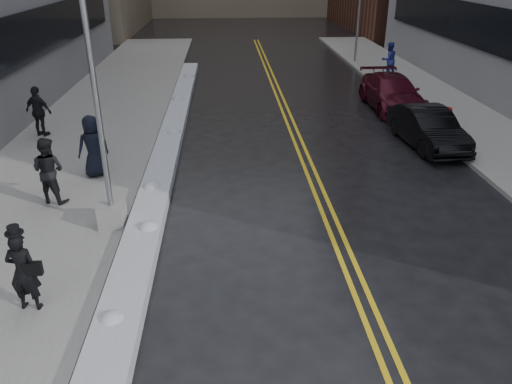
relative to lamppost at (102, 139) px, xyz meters
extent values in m
plane|color=black|center=(3.30, -2.00, -2.53)|extent=(160.00, 160.00, 0.00)
cube|color=gray|center=(-2.45, 8.00, -2.46)|extent=(5.50, 50.00, 0.15)
cube|color=gray|center=(13.30, 8.00, -2.46)|extent=(4.00, 50.00, 0.15)
cube|color=gold|center=(5.65, 8.00, -2.53)|extent=(0.12, 50.00, 0.01)
cube|color=gold|center=(5.95, 8.00, -2.53)|extent=(0.12, 50.00, 0.01)
cube|color=silver|center=(0.85, 6.00, -2.36)|extent=(0.90, 30.00, 0.34)
cube|color=gray|center=(0.00, 0.00, -2.08)|extent=(0.65, 0.65, 0.60)
cylinder|color=gray|center=(0.00, 0.00, 1.72)|extent=(0.14, 0.14, 7.00)
cylinder|color=maroon|center=(12.30, 8.00, -2.08)|extent=(0.24, 0.24, 0.60)
sphere|color=maroon|center=(12.30, 8.00, -1.78)|extent=(0.26, 0.26, 0.26)
cylinder|color=maroon|center=(12.30, 8.00, -2.03)|extent=(0.25, 0.10, 0.10)
cylinder|color=gray|center=(11.80, 22.00, 0.12)|extent=(0.14, 0.14, 5.00)
imported|color=black|center=(-0.99, -3.33, -1.53)|extent=(0.66, 0.46, 1.70)
imported|color=black|center=(-1.99, 1.55, -1.43)|extent=(1.11, 0.98, 1.91)
imported|color=black|center=(-1.17, 3.39, -1.40)|extent=(1.14, 1.00, 1.97)
imported|color=black|center=(-4.18, 7.52, -1.41)|extent=(1.24, 0.88, 1.95)
imported|color=navy|center=(12.50, 17.10, -1.40)|extent=(1.14, 1.01, 1.96)
imported|color=black|center=(10.56, 5.80, -1.81)|extent=(1.86, 4.48, 1.44)
imported|color=#3F0A18|center=(10.80, 10.93, -1.77)|extent=(2.17, 5.30, 1.53)
camera|label=1|loc=(3.01, -11.65, 3.99)|focal=35.00mm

